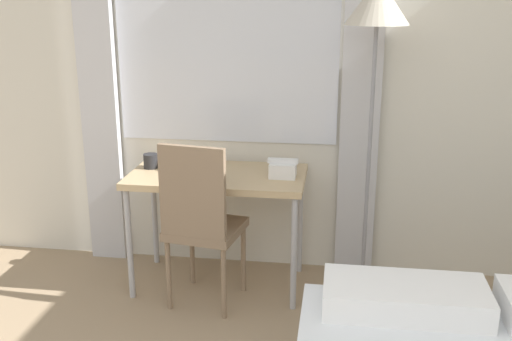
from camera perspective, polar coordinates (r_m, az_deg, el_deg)
name	(u,v)px	position (r m, az deg, el deg)	size (l,w,h in m)	color
wall_back_with_window	(280,63)	(3.78, 2.29, 10.17)	(5.07, 0.13, 2.70)	silver
desk	(218,184)	(3.63, -3.68, -1.29)	(1.06, 0.57, 0.73)	tan
desk_chair	(201,218)	(3.41, -5.30, -4.50)	(0.46, 0.46, 1.00)	#8C7259
standing_lamp	(376,26)	(3.41, 11.40, 13.38)	(0.35, 0.35, 1.86)	#4C4C51
telephone	(283,169)	(3.52, 2.58, 0.15)	(0.18, 0.13, 0.11)	white
book	(201,174)	(3.55, -5.25, -0.37)	(0.30, 0.24, 0.02)	navy
mug	(151,161)	(3.76, -9.99, 0.90)	(0.09, 0.09, 0.09)	#262628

